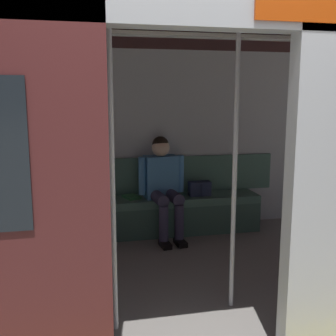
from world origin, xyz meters
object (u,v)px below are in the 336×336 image
Objects in this scene: handbag at (200,188)px; book at (132,197)px; train_car at (149,107)px; grab_pole_door at (112,180)px; grab_pole_far at (235,171)px; bench_seat at (140,208)px; person_seated at (163,181)px.

handbag reaches higher than book.
handbag is at bearing -124.88° from train_car.
train_car reaches higher than book.
handbag is 0.83m from book.
grab_pole_door reaches higher than book.
bench_seat is at bearing -75.39° from grab_pole_far.
handbag is (-0.73, -0.03, 0.19)m from bench_seat.
bench_seat is at bearing 2.13° from handbag.
grab_pole_far is at bearing 96.51° from person_seated.
person_seated is 5.36× the size of book.
grab_pole_door is at bearing 58.27° from handbag.
person_seated is at bearing -111.41° from grab_pole_door.
person_seated is 0.43m from book.
handbag is at bearing -98.62° from grab_pole_far.
book is (0.36, -0.11, -0.21)m from person_seated.
train_car reaches higher than grab_pole_far.
book is at bearing -73.23° from grab_pole_far.
grab_pole_far reaches higher than handbag.
grab_pole_far is at bearing 104.61° from bench_seat.
book is at bearing -100.67° from grab_pole_door.
bench_seat is at bearing -103.61° from grab_pole_door.
person_seated is at bearing 142.94° from book.
grab_pole_far reaches higher than book.
train_car is at bearing 55.12° from handbag.
grab_pole_far is at bearing 129.80° from train_car.
train_car is 1.61m from book.
book is 0.10× the size of grab_pole_far.
handbag is at bearing -177.87° from bench_seat.
train_car is 2.95× the size of grab_pole_far.
grab_pole_door is at bearing 60.00° from book.
grab_pole_far is (-0.53, 0.64, -0.46)m from train_car.
train_car is at bearing -50.20° from grab_pole_far.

